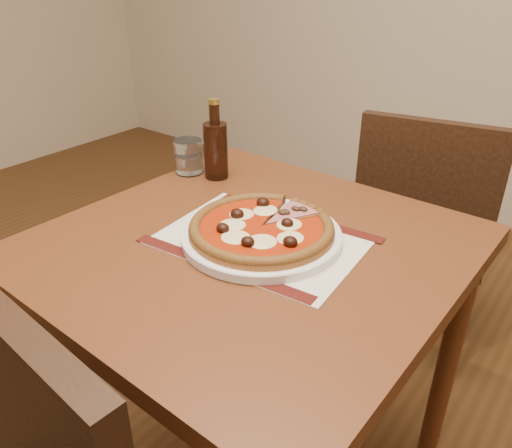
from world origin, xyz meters
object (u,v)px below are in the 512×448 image
(bottle, at_px, (216,148))
(plate, at_px, (261,236))
(chair_far, at_px, (423,225))
(pizza, at_px, (261,227))
(water_glass, at_px, (189,156))
(table, at_px, (250,281))

(bottle, bearing_deg, plate, -33.60)
(chair_far, xyz_separation_m, pizza, (-0.09, -0.75, 0.29))
(plate, bearing_deg, water_glass, 154.96)
(water_glass, height_order, bottle, bottle)
(plate, distance_m, bottle, 0.36)
(pizza, height_order, bottle, bottle)
(table, bearing_deg, plate, 41.04)
(chair_far, distance_m, pizza, 0.81)
(plate, bearing_deg, pizza, -96.38)
(chair_far, relative_size, pizza, 2.95)
(bottle, bearing_deg, table, -37.31)
(chair_far, relative_size, water_glass, 9.66)
(water_glass, bearing_deg, table, -28.07)
(plate, bearing_deg, bottle, 146.40)
(plate, height_order, pizza, pizza)
(table, distance_m, plate, 0.11)
(table, height_order, bottle, bottle)
(chair_far, xyz_separation_m, water_glass, (-0.47, -0.58, 0.30))
(pizza, relative_size, bottle, 1.43)
(pizza, xyz_separation_m, bottle, (-0.29, 0.20, 0.05))
(chair_far, height_order, water_glass, chair_far)
(table, xyz_separation_m, bottle, (-0.28, 0.21, 0.18))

